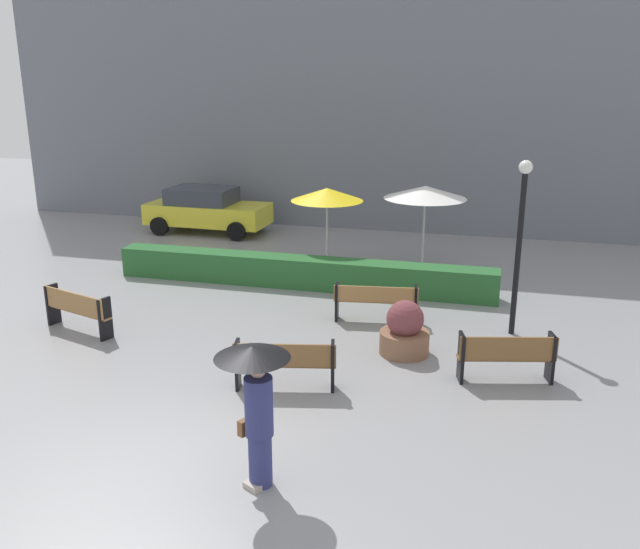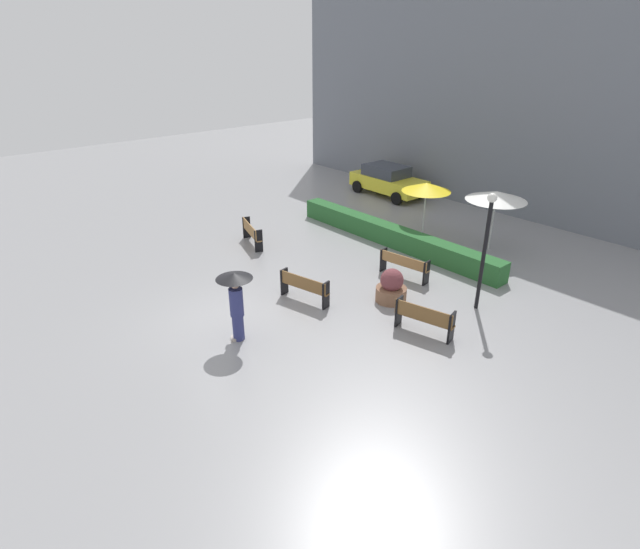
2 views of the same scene
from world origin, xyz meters
The scene contains 13 objects.
ground_plane centered at (0.00, 0.00, 0.00)m, with size 60.00×60.00×0.00m, color gray.
bench_mid_center centered at (0.65, 2.60, 0.54)m, with size 1.81×0.71×0.89m.
bench_far_right centered at (4.41, 3.91, 0.53)m, with size 1.76×0.77×0.91m.
bench_back_row centered at (1.59, 6.35, 0.52)m, with size 1.90×0.61×0.85m.
bench_far_left centered at (-4.51, 4.09, 0.55)m, with size 1.83×0.85×0.91m.
pedestrian_with_umbrella centered at (1.16, -0.20, 1.32)m, with size 1.01×1.01×2.00m.
planter_pot centered at (2.46, 4.73, 0.47)m, with size 0.99×0.99×1.10m.
lamp_post centered at (4.55, 6.39, 2.29)m, with size 0.28×0.28×3.71m.
patio_umbrella_yellow centered at (-0.46, 9.99, 2.18)m, with size 1.99×1.99×2.36m.
patio_umbrella_white centered at (2.11, 10.98, 2.19)m, with size 2.32×2.32×2.37m.
hedge_strip centered at (-0.75, 8.40, 0.39)m, with size 10.04×0.70×0.78m, color #28602D.
building_facade centered at (0.00, 16.00, 5.28)m, with size 28.00×1.20×10.56m, color slate.
parked_car centered at (-5.71, 13.59, 0.82)m, with size 4.24×2.05×1.57m.
Camera 2 is at (11.85, -6.46, 7.73)m, focal length 28.45 mm.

